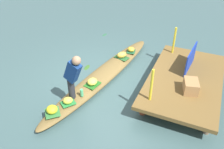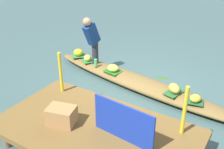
% 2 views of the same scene
% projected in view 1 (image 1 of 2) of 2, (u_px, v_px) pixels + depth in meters
% --- Properties ---
extents(canal_water, '(40.00, 40.00, 0.00)m').
position_uv_depth(canal_water, '(103.00, 78.00, 6.82)').
color(canal_water, '#3B5756').
rests_on(canal_water, ground).
extents(dock_platform, '(3.20, 1.80, 0.42)m').
position_uv_depth(dock_platform, '(185.00, 80.00, 6.15)').
color(dock_platform, brown).
rests_on(dock_platform, ground).
extents(vendor_boat, '(5.11, 1.40, 0.24)m').
position_uv_depth(vendor_boat, '(103.00, 75.00, 6.75)').
color(vendor_boat, brown).
rests_on(vendor_boat, ground).
extents(leaf_mat_0, '(0.41, 0.39, 0.01)m').
position_uv_depth(leaf_mat_0, '(68.00, 103.00, 5.58)').
color(leaf_mat_0, '#297F3B').
rests_on(leaf_mat_0, vendor_boat).
extents(banana_bunch_0, '(0.30, 0.30, 0.16)m').
position_uv_depth(banana_bunch_0, '(68.00, 100.00, 5.53)').
color(banana_bunch_0, yellow).
rests_on(banana_bunch_0, vendor_boat).
extents(leaf_mat_1, '(0.36, 0.48, 0.01)m').
position_uv_depth(leaf_mat_1, '(122.00, 57.00, 7.32)').
color(leaf_mat_1, '#26592B').
rests_on(leaf_mat_1, vendor_boat).
extents(banana_bunch_1, '(0.36, 0.36, 0.19)m').
position_uv_depth(banana_bunch_1, '(122.00, 55.00, 7.27)').
color(banana_bunch_1, gold).
rests_on(banana_bunch_1, vendor_boat).
extents(leaf_mat_2, '(0.48, 0.47, 0.01)m').
position_uv_depth(leaf_mat_2, '(53.00, 112.00, 5.31)').
color(leaf_mat_2, '#347539').
rests_on(leaf_mat_2, vendor_boat).
extents(banana_bunch_2, '(0.29, 0.29, 0.19)m').
position_uv_depth(banana_bunch_2, '(52.00, 109.00, 5.26)').
color(banana_bunch_2, yellow).
rests_on(banana_bunch_2, vendor_boat).
extents(leaf_mat_3, '(0.37, 0.32, 0.01)m').
position_uv_depth(leaf_mat_3, '(131.00, 51.00, 7.64)').
color(leaf_mat_3, '#1F5632').
rests_on(leaf_mat_3, vendor_boat).
extents(banana_bunch_3, '(0.27, 0.29, 0.15)m').
position_uv_depth(banana_bunch_3, '(131.00, 49.00, 7.60)').
color(banana_bunch_3, gold).
rests_on(banana_bunch_3, vendor_boat).
extents(leaf_mat_4, '(0.43, 0.38, 0.01)m').
position_uv_depth(leaf_mat_4, '(92.00, 84.00, 6.18)').
color(leaf_mat_4, '#21641F').
rests_on(leaf_mat_4, vendor_boat).
extents(banana_bunch_4, '(0.32, 0.29, 0.17)m').
position_uv_depth(banana_bunch_4, '(92.00, 82.00, 6.13)').
color(banana_bunch_4, '#F9E44C').
rests_on(banana_bunch_4, vendor_boat).
extents(vendor_person, '(0.25, 0.49, 1.22)m').
position_uv_depth(vendor_person, '(73.00, 75.00, 5.32)').
color(vendor_person, '#28282D').
rests_on(vendor_person, vendor_boat).
extents(water_bottle, '(0.08, 0.08, 0.19)m').
position_uv_depth(water_bottle, '(82.00, 93.00, 5.75)').
color(water_bottle, '#4EB06E').
rests_on(water_bottle, vendor_boat).
extents(market_banner, '(1.02, 0.12, 0.60)m').
position_uv_depth(market_banner, '(191.00, 59.00, 6.32)').
color(market_banner, '#18329D').
rests_on(market_banner, dock_platform).
extents(railing_post_west, '(0.06, 0.06, 0.81)m').
position_uv_depth(railing_post_west, '(174.00, 40.00, 6.99)').
color(railing_post_west, gold).
rests_on(railing_post_west, dock_platform).
extents(railing_post_east, '(0.06, 0.06, 0.81)m').
position_uv_depth(railing_post_east, '(151.00, 85.00, 5.18)').
color(railing_post_east, gold).
rests_on(railing_post_east, dock_platform).
extents(produce_crate, '(0.51, 0.42, 0.29)m').
position_uv_depth(produce_crate, '(191.00, 86.00, 5.57)').
color(produce_crate, '#A57746').
rests_on(produce_crate, dock_platform).
extents(drifting_plant_0, '(0.32, 0.17, 0.01)m').
position_uv_depth(drifting_plant_0, '(87.00, 67.00, 7.29)').
color(drifting_plant_0, '#355E22').
rests_on(drifting_plant_0, ground).
extents(drifting_plant_1, '(0.29, 0.15, 0.01)m').
position_uv_depth(drifting_plant_1, '(105.00, 35.00, 9.23)').
color(drifting_plant_1, '#2D6041').
rests_on(drifting_plant_1, ground).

